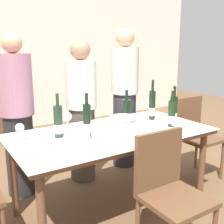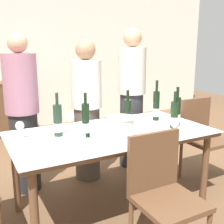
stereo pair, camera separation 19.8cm
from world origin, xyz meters
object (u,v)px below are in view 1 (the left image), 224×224
wine_bottle_5 (58,122)px  person_guest_right (125,99)px  wine_glass_1 (20,129)px  wine_glass_4 (86,138)px  wine_glass_2 (175,123)px  person_host (17,117)px  ice_bucket (123,127)px  wine_glass_0 (149,106)px  wine_bottle_1 (152,106)px  wine_bottle_4 (87,122)px  person_guest_left (82,112)px  chair_right_end (194,131)px  wine_bottle_2 (174,111)px  chair_near_front (168,186)px  wine_glass_3 (93,129)px  wine_bottle_0 (172,114)px  dining_table (112,140)px  wine_bottle_3 (126,114)px  wine_glass_5 (67,117)px

wine_bottle_5 → person_guest_right: 1.30m
wine_glass_1 → wine_glass_4: (0.35, -0.45, -0.02)m
wine_glass_2 → person_host: 1.50m
ice_bucket → wine_glass_0: bearing=35.8°
wine_bottle_1 → wine_glass_0: wine_bottle_1 is taller
wine_bottle_4 → person_guest_right: (0.93, 0.78, -0.03)m
wine_bottle_4 → person_guest_left: size_ratio=0.24×
wine_glass_4 → person_host: 1.04m
wine_glass_4 → person_guest_right: 1.50m
wine_glass_0 → person_guest_left: bearing=147.9°
chair_right_end → person_host: bearing=159.7°
wine_bottle_2 → chair_near_front: 0.91m
wine_bottle_5 → wine_glass_3: (0.20, -0.21, -0.03)m
wine_bottle_2 → wine_glass_3: wine_bottle_2 is taller
wine_glass_0 → wine_glass_4: wine_glass_0 is taller
chair_near_front → person_guest_left: (0.03, 1.38, 0.26)m
wine_bottle_0 → wine_glass_3: (-0.81, 0.06, -0.03)m
wine_glass_0 → wine_glass_2: 0.72m
wine_bottle_4 → chair_right_end: 1.47m
dining_table → wine_bottle_4: 0.33m
wine_bottle_3 → wine_glass_0: (0.50, 0.26, -0.02)m
person_guest_left → wine_bottle_0: bearing=-59.1°
wine_glass_2 → person_guest_right: bearing=75.9°
chair_near_front → dining_table: bearing=92.0°
dining_table → wine_glass_0: 0.76m
chair_near_front → person_host: bearing=114.1°
person_host → chair_right_end: bearing=-20.3°
wine_bottle_4 → wine_bottle_1: bearing=11.1°
wine_glass_2 → ice_bucket: bearing=161.2°
wine_glass_2 → wine_glass_5: wine_glass_2 is taller
wine_bottle_2 → wine_glass_2: bearing=-133.0°
wine_glass_3 → wine_glass_5: wine_glass_5 is taller
chair_near_front → wine_glass_4: bearing=135.2°
wine_glass_5 → wine_glass_2: bearing=-47.9°
person_host → person_guest_right: size_ratio=0.95×
wine_glass_3 → wine_glass_4: 0.23m
wine_glass_2 → wine_glass_4: 0.80m
wine_bottle_5 → person_host: 0.65m
wine_glass_2 → wine_bottle_2: bearing=47.0°
wine_bottle_3 → wine_glass_1: size_ratio=2.37×
wine_glass_3 → wine_glass_4: wine_glass_3 is taller
wine_glass_2 → wine_glass_5: size_ratio=1.04×
wine_glass_1 → ice_bucket: bearing=-28.7°
wine_glass_3 → chair_right_end: chair_right_end is taller
chair_near_front → wine_glass_2: bearing=41.5°
wine_bottle_2 → person_guest_left: 0.99m
wine_bottle_3 → wine_glass_2: size_ratio=2.42×
wine_bottle_2 → wine_bottle_3: (-0.45, 0.15, -0.01)m
wine_bottle_3 → wine_glass_0: wine_bottle_3 is taller
wine_glass_5 → wine_bottle_1: bearing=-14.5°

